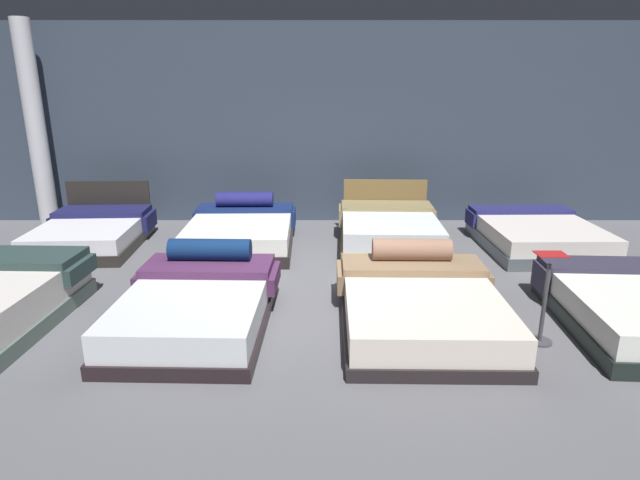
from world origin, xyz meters
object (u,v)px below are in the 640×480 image
(bed_3, at_px, (637,309))
(price_sign, at_px, (544,310))
(bed_2, at_px, (421,305))
(bed_4, at_px, (93,233))
(bed_1, at_px, (197,304))
(bed_6, at_px, (389,231))
(bed_5, at_px, (241,232))
(support_pillar, at_px, (36,128))
(bed_7, at_px, (537,235))

(bed_3, relative_size, price_sign, 2.33)
(bed_2, relative_size, bed_4, 1.06)
(bed_3, bearing_deg, bed_4, 160.35)
(bed_1, height_order, bed_6, bed_6)
(bed_1, height_order, bed_2, bed_1)
(bed_3, xyz_separation_m, bed_5, (-4.56, 2.91, 0.02))
(bed_5, distance_m, support_pillar, 4.08)
(bed_5, height_order, bed_6, bed_6)
(bed_3, xyz_separation_m, price_sign, (-1.12, -0.32, 0.14))
(support_pillar, bearing_deg, bed_2, -34.15)
(bed_1, bearing_deg, bed_4, 130.40)
(bed_5, xyz_separation_m, bed_6, (2.33, -0.07, 0.03))
(bed_1, relative_size, bed_5, 0.98)
(bed_3, height_order, bed_7, bed_3)
(bed_5, bearing_deg, bed_3, -33.62)
(bed_5, distance_m, price_sign, 4.72)
(bed_6, bearing_deg, bed_7, 0.71)
(bed_1, bearing_deg, bed_7, 31.83)
(bed_1, height_order, bed_7, bed_1)
(bed_7, xyz_separation_m, price_sign, (-1.19, -3.10, 0.14))
(bed_6, distance_m, price_sign, 3.35)
(bed_5, relative_size, support_pillar, 0.61)
(bed_1, distance_m, bed_6, 3.66)
(bed_2, height_order, support_pillar, support_pillar)
(bed_3, distance_m, bed_5, 5.41)
(bed_2, relative_size, price_sign, 2.33)
(bed_7, height_order, price_sign, price_sign)
(bed_4, height_order, price_sign, price_sign)
(bed_4, xyz_separation_m, price_sign, (5.77, -3.23, 0.14))
(bed_2, xyz_separation_m, bed_7, (2.32, 2.72, -0.02))
(bed_4, height_order, bed_7, bed_4)
(bed_1, xyz_separation_m, price_sign, (3.48, -0.38, 0.11))
(bed_5, xyz_separation_m, bed_7, (4.63, -0.13, -0.02))
(bed_2, distance_m, bed_7, 3.57)
(bed_3, relative_size, support_pillar, 0.62)
(bed_4, bearing_deg, bed_5, -2.68)
(bed_3, height_order, bed_6, bed_6)
(bed_6, relative_size, price_sign, 2.21)
(bed_1, relative_size, bed_7, 1.00)
(bed_4, relative_size, support_pillar, 0.58)
(bed_6, bearing_deg, bed_2, -88.17)
(bed_1, height_order, price_sign, price_sign)
(bed_3, relative_size, bed_5, 1.01)
(bed_3, bearing_deg, bed_2, -178.38)
(bed_1, bearing_deg, bed_2, 1.73)
(bed_3, distance_m, support_pillar, 9.25)
(bed_2, xyz_separation_m, bed_5, (-2.31, 2.85, 0.00))
(bed_6, height_order, support_pillar, support_pillar)
(bed_5, height_order, support_pillar, support_pillar)
(bed_1, relative_size, bed_6, 1.03)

